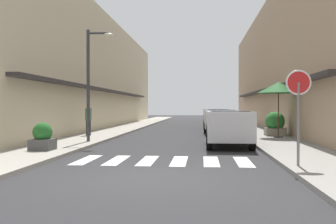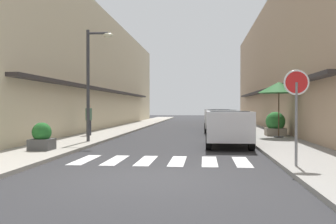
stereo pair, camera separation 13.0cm
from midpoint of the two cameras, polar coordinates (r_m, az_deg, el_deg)
ground_plane at (r=26.72m, az=2.43°, el=-2.75°), size 98.94×98.94×0.00m
sidewalk_left at (r=27.30m, az=-7.14°, el=-2.55°), size 2.51×62.96×0.12m
sidewalk_right at (r=26.90m, az=12.16°, el=-2.61°), size 2.51×62.96×0.12m
building_row_left at (r=29.58m, az=-13.80°, el=5.82°), size 5.50×42.48×8.52m
building_row_right at (r=28.94m, az=19.31°, el=6.76°), size 5.50×42.48×9.36m
crosswalk at (r=11.62m, az=-0.99°, el=-7.28°), size 5.20×2.20×0.01m
parked_car_near at (r=15.81m, az=8.77°, el=-1.83°), size 1.83×3.92×1.47m
parked_car_mid at (r=22.54m, az=7.65°, el=-1.06°), size 1.95×4.14×1.47m
parked_car_far at (r=28.37m, az=7.11°, el=-0.69°), size 1.94×4.43×1.47m
round_street_sign at (r=10.35m, az=18.49°, el=2.78°), size 0.65×0.07×2.46m
street_lamp at (r=17.19m, az=-11.36°, el=5.78°), size 1.19×0.28×4.89m
cafe_umbrella at (r=19.85m, az=15.93°, el=3.48°), size 2.09×2.09×2.76m
planter_corner at (r=14.15m, az=-18.41°, el=-3.60°), size 0.76×0.76×0.97m
planter_midblock at (r=20.95m, az=15.45°, el=-1.78°), size 1.01×1.01×1.26m
planter_far at (r=28.34m, az=10.57°, el=-1.18°), size 1.04×1.04×1.21m
pedestrian_walking_near at (r=20.81m, az=-11.93°, el=-1.01°), size 0.34×0.34×1.67m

